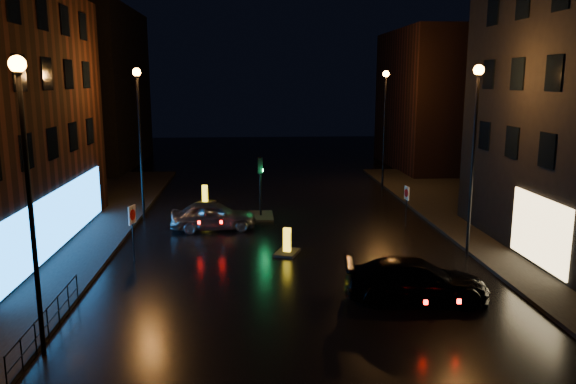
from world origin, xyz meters
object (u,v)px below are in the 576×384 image
(road_sign_left, at_px, (132,220))
(road_sign_right, at_px, (407,197))
(silver_hatchback, at_px, (214,216))
(dark_sedan, at_px, (416,280))
(bollard_near, at_px, (287,248))
(bollard_far, at_px, (205,199))
(traffic_signal, at_px, (261,209))

(road_sign_left, bearing_deg, road_sign_right, 35.93)
(silver_hatchback, distance_m, dark_sedan, 12.84)
(road_sign_left, height_order, road_sign_right, road_sign_left)
(bollard_near, height_order, bollard_far, bollard_near)
(road_sign_left, bearing_deg, silver_hatchback, 73.67)
(bollard_far, xyz_separation_m, road_sign_left, (-2.23, -11.39, 1.58))
(traffic_signal, bearing_deg, road_sign_right, -19.45)
(silver_hatchback, xyz_separation_m, bollard_far, (-0.93, 6.47, -0.50))
(traffic_signal, xyz_separation_m, road_sign_left, (-5.69, -7.47, 1.33))
(silver_hatchback, relative_size, road_sign_left, 1.81)
(dark_sedan, distance_m, road_sign_left, 12.20)
(road_sign_left, bearing_deg, bollard_far, 95.30)
(traffic_signal, distance_m, silver_hatchback, 3.60)
(traffic_signal, xyz_separation_m, silver_hatchback, (-2.53, -2.54, 0.25))
(dark_sedan, relative_size, bollard_far, 3.19)
(dark_sedan, relative_size, road_sign_left, 2.08)
(bollard_near, bearing_deg, silver_hatchback, 149.82)
(silver_hatchback, height_order, bollard_near, silver_hatchback)
(traffic_signal, height_order, road_sign_left, traffic_signal)
(traffic_signal, relative_size, road_sign_right, 1.56)
(road_sign_right, bearing_deg, bollard_far, -38.45)
(bollard_near, xyz_separation_m, bollard_far, (-4.49, 10.93, -0.01))
(silver_hatchback, relative_size, road_sign_right, 2.00)
(dark_sedan, xyz_separation_m, road_sign_left, (-10.92, 5.31, 1.10))
(silver_hatchback, height_order, road_sign_right, road_sign_right)
(bollard_far, distance_m, road_sign_right, 13.06)
(bollard_near, xyz_separation_m, road_sign_right, (6.67, 4.29, 1.40))
(traffic_signal, relative_size, road_sign_left, 1.41)
(bollard_near, bearing_deg, traffic_signal, 119.60)
(road_sign_right, bearing_deg, silver_hatchback, -8.64)
(traffic_signal, distance_m, road_sign_right, 8.24)
(bollard_far, relative_size, road_sign_right, 0.72)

